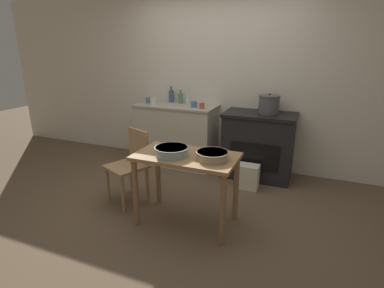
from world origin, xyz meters
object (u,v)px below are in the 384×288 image
Objects in this scene: stove at (258,145)px; bottle_left at (171,96)px; cup_center_left at (153,102)px; bottle_far_left at (188,100)px; work_table at (186,167)px; mixing_bowl_small at (212,155)px; cup_mid_right at (194,104)px; mixing_bowl_large at (172,151)px; bottle_mid_left at (181,98)px; stock_pot at (269,104)px; cup_center at (148,100)px; cup_center_right at (202,106)px; flour_sack at (248,177)px; chair at (131,163)px.

bottle_left is (-1.42, 0.19, 0.57)m from stove.
bottle_far_left is at bearing 25.45° from cup_center_left.
mixing_bowl_small is (0.28, -0.02, 0.18)m from work_table.
cup_mid_right is at bearing -176.18° from stove.
mixing_bowl_large is 1.94m from bottle_left.
stock_pot is at bearing -5.34° from bottle_mid_left.
cup_center is at bearing 126.77° from mixing_bowl_large.
bottle_mid_left is 0.53m from cup_center_right.
mixing_bowl_large is 1.63× the size of bottle_mid_left.
bottle_far_left is (-0.52, 1.63, 0.21)m from mixing_bowl_large.
cup_mid_right is (0.16, -0.15, -0.03)m from bottle_far_left.
bottle_left reaches higher than mixing_bowl_small.
bottle_far_left is 0.16m from bottle_mid_left.
bottle_left is (-1.39, 0.64, 0.87)m from flour_sack.
bottle_mid_left reaches higher than cup_center_left.
flour_sack is 1.77m from cup_center_left.
stock_pot is 1.19m from bottle_far_left.
stove is at bearing 4.87° from cup_center_left.
mixing_bowl_large is at bearing -150.05° from work_table.
work_table is 4.10× the size of bottle_left.
bottle_left is 0.71m from cup_center_right.
stove reaches higher than mixing_bowl_large.
stove is at bearing 0.47° from cup_center.
stock_pot is at bearing -2.98° from bottle_far_left.
bottle_left reaches higher than stove.
stock_pot is 1.82m from cup_center.
mixing_bowl_large is at bearing -110.47° from stove.
flour_sack is 3.17× the size of cup_center_left.
chair is 0.78m from mixing_bowl_large.
cup_center_right is 0.93× the size of cup_mid_right.
bottle_far_left reaches higher than chair.
mixing_bowl_small is 1.51m from cup_center_right.
chair reaches higher than work_table.
chair is 1.48m from bottle_far_left.
flour_sack is 1.60m from bottle_mid_left.
bottle_left is (-1.25, 1.68, 0.24)m from mixing_bowl_small.
mixing_bowl_large is (-0.58, -1.54, 0.34)m from stove.
bottle_far_left reaches higher than mixing_bowl_large.
bottle_mid_left reaches higher than flour_sack.
mixing_bowl_small is 1.69× the size of bottle_far_left.
cup_center is 0.93m from cup_center_right.
mixing_bowl_large is at bearing -76.28° from cup_mid_right.
mixing_bowl_small is at bearing -57.06° from bottle_mid_left.
mixing_bowl_large is 3.96× the size of cup_center_right.
bottle_far_left is 0.37m from cup_center_right.
bottle_far_left reaches higher than work_table.
stock_pot is 1.14× the size of bottle_left.
cup_center_right is (-0.22, 1.42, 0.18)m from mixing_bowl_large.
stove is 3.01× the size of flour_sack.
bottle_left is at bearing 126.47° from mixing_bowl_small.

